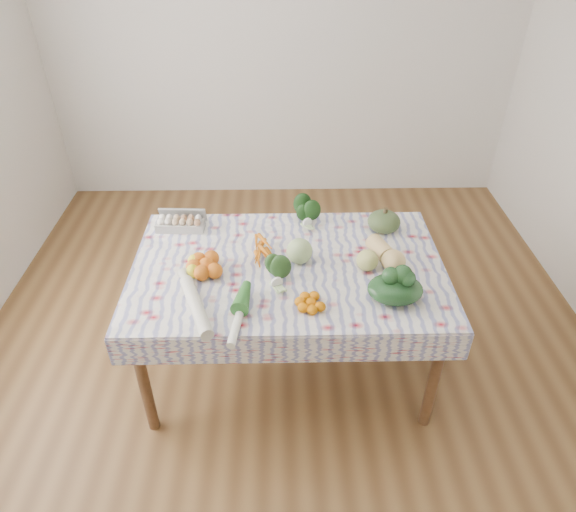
% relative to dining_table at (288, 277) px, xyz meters
% --- Properties ---
extents(ground, '(4.50, 4.50, 0.00)m').
position_rel_dining_table_xyz_m(ground, '(0.00, 0.00, -0.68)').
color(ground, brown).
rests_on(ground, ground).
extents(wall_back, '(4.00, 0.04, 2.80)m').
position_rel_dining_table_xyz_m(wall_back, '(0.00, 2.25, 0.72)').
color(wall_back, silver).
rests_on(wall_back, ground).
extents(dining_table, '(1.60, 1.00, 0.75)m').
position_rel_dining_table_xyz_m(dining_table, '(0.00, 0.00, 0.00)').
color(dining_table, brown).
rests_on(dining_table, ground).
extents(tablecloth, '(1.66, 1.06, 0.01)m').
position_rel_dining_table_xyz_m(tablecloth, '(0.00, 0.00, 0.08)').
color(tablecloth, silver).
rests_on(tablecloth, dining_table).
extents(egg_carton, '(0.28, 0.12, 0.07)m').
position_rel_dining_table_xyz_m(egg_carton, '(-0.62, 0.36, 0.12)').
color(egg_carton, '#9F9F9A').
rests_on(egg_carton, tablecloth).
extents(carrot_bunch, '(0.24, 0.22, 0.04)m').
position_rel_dining_table_xyz_m(carrot_bunch, '(-0.12, 0.09, 0.10)').
color(carrot_bunch, '#CE6A10').
rests_on(carrot_bunch, tablecloth).
extents(kale_bunch, '(0.18, 0.17, 0.13)m').
position_rel_dining_table_xyz_m(kale_bunch, '(0.11, 0.41, 0.15)').
color(kale_bunch, '#163A12').
rests_on(kale_bunch, tablecloth).
extents(kabocha_squash, '(0.22, 0.22, 0.12)m').
position_rel_dining_table_xyz_m(kabocha_squash, '(0.56, 0.32, 0.15)').
color(kabocha_squash, '#3F552C').
rests_on(kabocha_squash, tablecloth).
extents(cabbage, '(0.17, 0.17, 0.14)m').
position_rel_dining_table_xyz_m(cabbage, '(0.06, 0.03, 0.15)').
color(cabbage, '#97B671').
rests_on(cabbage, tablecloth).
extents(butternut_squash, '(0.21, 0.30, 0.13)m').
position_rel_dining_table_xyz_m(butternut_squash, '(0.52, 0.02, 0.15)').
color(butternut_squash, '#DDB86D').
rests_on(butternut_squash, tablecloth).
extents(orange_cluster, '(0.32, 0.32, 0.09)m').
position_rel_dining_table_xyz_m(orange_cluster, '(-0.42, -0.05, 0.13)').
color(orange_cluster, '#D36213').
rests_on(orange_cluster, tablecloth).
extents(broccoli, '(0.19, 0.19, 0.11)m').
position_rel_dining_table_xyz_m(broccoli, '(-0.08, -0.15, 0.14)').
color(broccoli, '#23471B').
rests_on(broccoli, tablecloth).
extents(mandarin_cluster, '(0.22, 0.22, 0.05)m').
position_rel_dining_table_xyz_m(mandarin_cluster, '(0.10, -0.33, 0.11)').
color(mandarin_cluster, orange).
rests_on(mandarin_cluster, tablecloth).
extents(grapefruit, '(0.12, 0.12, 0.12)m').
position_rel_dining_table_xyz_m(grapefruit, '(0.41, -0.05, 0.14)').
color(grapefruit, '#C4C566').
rests_on(grapefruit, tablecloth).
extents(spinach_bag, '(0.28, 0.23, 0.12)m').
position_rel_dining_table_xyz_m(spinach_bag, '(0.51, -0.29, 0.14)').
color(spinach_bag, '#153216').
rests_on(spinach_bag, tablecloth).
extents(daikon, '(0.22, 0.44, 0.06)m').
position_rel_dining_table_xyz_m(daikon, '(-0.44, -0.36, 0.12)').
color(daikon, beige).
rests_on(daikon, tablecloth).
extents(leek, '(0.10, 0.39, 0.04)m').
position_rel_dining_table_xyz_m(leek, '(-0.24, -0.42, 0.11)').
color(leek, white).
rests_on(leek, tablecloth).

